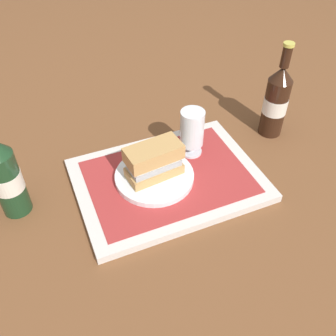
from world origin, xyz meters
TOP-DOWN VIEW (x-y plane):
  - ground_plane at (0.00, 0.00)m, footprint 3.00×3.00m
  - tray at (0.00, 0.00)m, footprint 0.44×0.32m
  - placemat at (0.00, 0.00)m, footprint 0.38×0.27m
  - plate at (-0.03, 0.01)m, footprint 0.19×0.19m
  - sandwich at (-0.03, 0.01)m, footprint 0.14×0.08m
  - beer_glass at (0.09, 0.06)m, footprint 0.06×0.06m
  - beer_bottle at (0.35, 0.08)m, footprint 0.07×0.07m
  - second_bottle at (-0.35, 0.06)m, footprint 0.07×0.07m

SIDE VIEW (x-z plane):
  - ground_plane at x=0.00m, z-range 0.00..0.00m
  - tray at x=0.00m, z-range 0.00..0.02m
  - placemat at x=0.00m, z-range 0.02..0.02m
  - plate at x=-0.03m, z-range 0.02..0.04m
  - sandwich at x=-0.03m, z-range 0.04..0.12m
  - beer_glass at x=0.09m, z-range 0.03..0.15m
  - beer_bottle at x=0.35m, z-range -0.03..0.24m
  - second_bottle at x=-0.35m, z-range -0.03..0.24m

